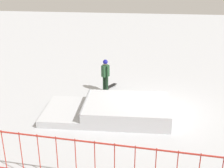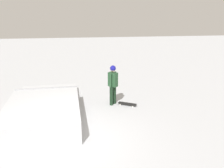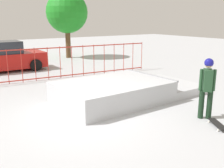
# 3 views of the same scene
# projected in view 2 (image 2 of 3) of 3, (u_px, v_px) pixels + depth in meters

# --- Properties ---
(ground_plane) EXTENTS (60.00, 60.00, 0.00)m
(ground_plane) POSITION_uv_depth(u_px,v_px,m) (70.00, 140.00, 7.33)
(ground_plane) COLOR #B7BABF
(skate_ramp) EXTENTS (5.49, 2.79, 0.74)m
(skate_ramp) POSITION_uv_depth(u_px,v_px,m) (44.00, 109.00, 8.92)
(skate_ramp) COLOR silver
(skate_ramp) RESTS_ON ground
(skater) EXTENTS (0.42, 0.43, 1.73)m
(skater) POSITION_uv_depth(u_px,v_px,m) (113.00, 82.00, 9.89)
(skater) COLOR black
(skater) RESTS_ON ground
(skateboard) EXTENTS (0.57, 0.79, 0.09)m
(skateboard) POSITION_uv_depth(u_px,v_px,m) (127.00, 104.00, 10.04)
(skateboard) COLOR black
(skateboard) RESTS_ON ground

